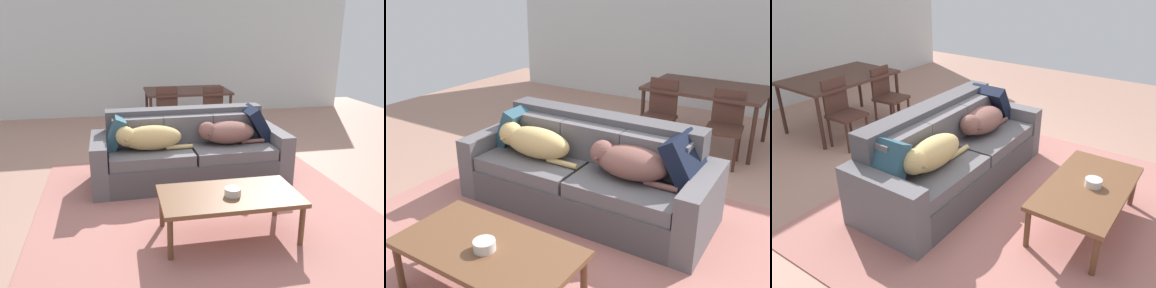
# 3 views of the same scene
# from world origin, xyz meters

# --- Properties ---
(ground_plane) EXTENTS (10.00, 10.00, 0.00)m
(ground_plane) POSITION_xyz_m (0.00, 0.00, 0.00)
(ground_plane) COLOR tan
(back_partition) EXTENTS (8.00, 0.12, 2.70)m
(back_partition) POSITION_xyz_m (0.00, 4.00, 1.35)
(back_partition) COLOR silver
(back_partition) RESTS_ON ground
(area_rug) EXTENTS (3.55, 3.45, 0.01)m
(area_rug) POSITION_xyz_m (-0.27, -0.70, 0.01)
(area_rug) COLOR #B77268
(area_rug) RESTS_ON ground
(couch) EXTENTS (2.39, 0.94, 0.87)m
(couch) POSITION_xyz_m (-0.27, 0.15, 0.34)
(couch) COLOR #4F4C50
(couch) RESTS_ON ground
(dog_on_left_cushion) EXTENTS (0.89, 0.35, 0.30)m
(dog_on_left_cushion) POSITION_xyz_m (-0.80, -0.00, 0.62)
(dog_on_left_cushion) COLOR tan
(dog_on_left_cushion) RESTS_ON couch
(dog_on_right_cushion) EXTENTS (0.83, 0.40, 0.29)m
(dog_on_right_cushion) POSITION_xyz_m (0.17, 0.07, 0.61)
(dog_on_right_cushion) COLOR brown
(dog_on_right_cushion) RESTS_ON couch
(throw_pillow_by_left_arm) EXTENTS (0.29, 0.40, 0.41)m
(throw_pillow_by_left_arm) POSITION_xyz_m (-1.17, 0.19, 0.64)
(throw_pillow_by_left_arm) COLOR #2D5163
(throw_pillow_by_left_arm) RESTS_ON couch
(throw_pillow_by_right_arm) EXTENTS (0.35, 0.45, 0.45)m
(throw_pillow_by_right_arm) POSITION_xyz_m (0.63, 0.22, 0.66)
(throw_pillow_by_right_arm) COLOR black
(throw_pillow_by_right_arm) RESTS_ON couch
(coffee_table) EXTENTS (1.26, 0.67, 0.42)m
(coffee_table) POSITION_xyz_m (-0.18, -1.29, 0.38)
(coffee_table) COLOR brown
(coffee_table) RESTS_ON ground
(bowl_on_coffee_table) EXTENTS (0.15, 0.15, 0.07)m
(bowl_on_coffee_table) POSITION_xyz_m (-0.16, -1.33, 0.46)
(bowl_on_coffee_table) COLOR silver
(bowl_on_coffee_table) RESTS_ON coffee_table
(dining_table) EXTENTS (1.49, 0.98, 0.75)m
(dining_table) POSITION_xyz_m (0.12, 2.45, 0.69)
(dining_table) COLOR #482B22
(dining_table) RESTS_ON ground
(dining_chair_near_left) EXTENTS (0.41, 0.41, 0.89)m
(dining_chair_near_left) POSITION_xyz_m (-0.29, 1.91, 0.49)
(dining_chair_near_left) COLOR #482B22
(dining_chair_near_left) RESTS_ON ground
(dining_chair_near_right) EXTENTS (0.44, 0.44, 0.86)m
(dining_chair_near_right) POSITION_xyz_m (0.52, 1.92, 0.48)
(dining_chair_near_right) COLOR #482B22
(dining_chair_near_right) RESTS_ON ground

